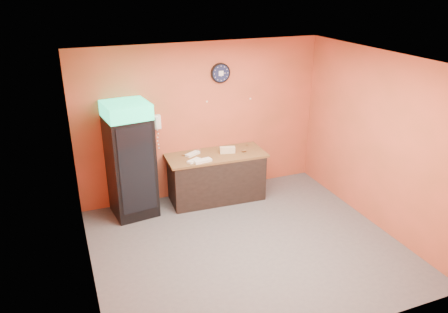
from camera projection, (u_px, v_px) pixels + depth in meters
floor at (246, 245)px, 6.67m from camera, size 4.50×4.50×0.00m
back_wall at (202, 121)px, 7.85m from camera, size 4.50×0.02×2.80m
left_wall at (82, 188)px, 5.37m from camera, size 0.02×4.00×2.80m
right_wall at (377, 141)px, 6.90m from camera, size 0.02×4.00×2.80m
ceiling at (250, 61)px, 5.60m from camera, size 4.50×4.00×0.02m
beverage_cooler at (131, 162)px, 7.21m from camera, size 0.77×0.78×1.97m
prep_counter at (216, 177)px, 7.95m from camera, size 1.70×0.82×0.83m
wall_clock at (221, 73)px, 7.62m from camera, size 0.35×0.06×0.35m
wall_phone at (157, 122)px, 7.49m from camera, size 0.13×0.11×0.24m
butcher_paper at (216, 155)px, 7.79m from camera, size 1.80×0.82×0.04m
sub_roll_stack at (227, 150)px, 7.81m from camera, size 0.28×0.16×0.11m
wrapped_sandwich_left at (194, 161)px, 7.46m from camera, size 0.27×0.21×0.04m
wrapped_sandwich_mid at (203, 161)px, 7.44m from camera, size 0.33×0.17×0.04m
wrapped_sandwich_right at (193, 154)px, 7.73m from camera, size 0.30×0.23×0.04m
kitchen_tool at (199, 151)px, 7.82m from camera, size 0.06×0.06×0.06m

